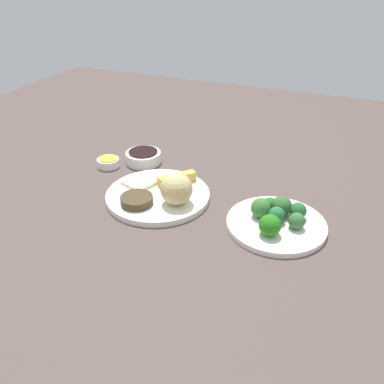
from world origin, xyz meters
name	(u,v)px	position (x,y,z in m)	size (l,w,h in m)	color
tabletop	(165,197)	(0.00, 0.00, 0.01)	(2.20, 2.20, 0.02)	#50413D
main_plate	(158,196)	(0.01, 0.03, 0.03)	(0.28, 0.28, 0.02)	white
rice_scoop	(177,189)	(-0.06, 0.05, 0.08)	(0.08, 0.08, 0.08)	#CFB977
spring_roll	(177,179)	(-0.02, -0.04, 0.05)	(0.11, 0.03, 0.03)	gold
crab_rangoon_wonton	(140,182)	(0.07, 0.00, 0.04)	(0.08, 0.08, 0.01)	beige
stir_fry_heap	(137,200)	(0.03, 0.10, 0.05)	(0.08, 0.08, 0.02)	#433420
broccoli_plate	(276,224)	(-0.32, 0.04, 0.03)	(0.24, 0.24, 0.01)	white
broccoli_floret_0	(277,215)	(-0.31, 0.04, 0.05)	(0.04, 0.04, 0.04)	#256937
broccoli_floret_1	(297,221)	(-0.36, 0.04, 0.05)	(0.04, 0.04, 0.04)	#366436
broccoli_floret_2	(282,205)	(-0.32, 0.00, 0.06)	(0.05, 0.05, 0.05)	#33612C
broccoli_floret_3	(270,225)	(-0.31, 0.09, 0.06)	(0.05, 0.05, 0.05)	#257519
broccoli_floret_4	(261,208)	(-0.27, 0.03, 0.06)	(0.05, 0.05, 0.05)	#356F2E
broccoli_floret_5	(298,211)	(-0.36, 0.00, 0.05)	(0.04, 0.04, 0.04)	#226030
broccoli_floret_6	(270,204)	(-0.29, -0.01, 0.05)	(0.04, 0.04, 0.04)	#216C24
soy_sauce_bowl	(143,157)	(0.15, -0.15, 0.04)	(0.11, 0.11, 0.03)	white
soy_sauce_bowl_liquid	(143,152)	(0.15, -0.15, 0.06)	(0.09, 0.09, 0.00)	black
sauce_ramekin_hot_mustard	(108,163)	(0.23, -0.08, 0.03)	(0.07, 0.07, 0.03)	white
sauce_ramekin_hot_mustard_liquid	(108,158)	(0.23, -0.08, 0.05)	(0.06, 0.06, 0.00)	yellow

